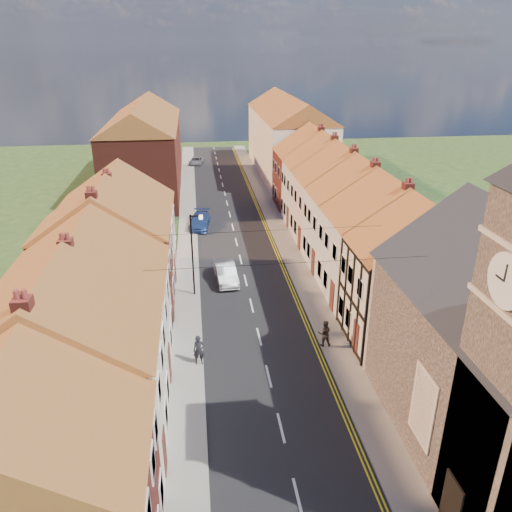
{
  "coord_description": "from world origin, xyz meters",
  "views": [
    {
      "loc": [
        -3.46,
        -12.15,
        16.81
      ],
      "look_at": [
        0.37,
        18.53,
        3.5
      ],
      "focal_mm": 35.0,
      "sensor_mm": 36.0,
      "label": 1
    }
  ],
  "objects_px": {
    "car_far": "(200,221)",
    "car_distant": "(196,161)",
    "lamppost": "(193,250)",
    "car_mid": "(226,273)",
    "pedestrian_right": "(324,333)",
    "pedestrian_left": "(199,350)"
  },
  "relations": [
    {
      "from": "car_far",
      "to": "car_distant",
      "type": "height_order",
      "value": "car_far"
    },
    {
      "from": "lamppost",
      "to": "car_far",
      "type": "bearing_deg",
      "value": 87.57
    },
    {
      "from": "car_mid",
      "to": "pedestrian_left",
      "type": "height_order",
      "value": "pedestrian_left"
    },
    {
      "from": "car_distant",
      "to": "pedestrian_right",
      "type": "distance_m",
      "value": 50.02
    },
    {
      "from": "lamppost",
      "to": "car_far",
      "type": "height_order",
      "value": "lamppost"
    },
    {
      "from": "lamppost",
      "to": "car_distant",
      "type": "xyz_separation_m",
      "value": [
        0.68,
        41.97,
        -3.0
      ]
    },
    {
      "from": "car_distant",
      "to": "car_far",
      "type": "bearing_deg",
      "value": -79.35
    },
    {
      "from": "car_far",
      "to": "pedestrian_right",
      "type": "height_order",
      "value": "pedestrian_right"
    },
    {
      "from": "lamppost",
      "to": "pedestrian_left",
      "type": "xyz_separation_m",
      "value": [
        0.09,
        -8.5,
        -2.54
      ]
    },
    {
      "from": "lamppost",
      "to": "car_distant",
      "type": "distance_m",
      "value": 42.08
    },
    {
      "from": "car_far",
      "to": "lamppost",
      "type": "bearing_deg",
      "value": -85.18
    },
    {
      "from": "pedestrian_left",
      "to": "lamppost",
      "type": "bearing_deg",
      "value": 87.17
    },
    {
      "from": "car_mid",
      "to": "pedestrian_left",
      "type": "xyz_separation_m",
      "value": [
        -2.22,
        -10.62,
        0.31
      ]
    },
    {
      "from": "car_mid",
      "to": "pedestrian_right",
      "type": "relative_size",
      "value": 2.56
    },
    {
      "from": "car_far",
      "to": "car_distant",
      "type": "relative_size",
      "value": 1.16
    },
    {
      "from": "pedestrian_right",
      "to": "car_distant",
      "type": "bearing_deg",
      "value": -76.2
    },
    {
      "from": "car_mid",
      "to": "pedestrian_right",
      "type": "xyz_separation_m",
      "value": [
        5.2,
        -9.69,
        0.25
      ]
    },
    {
      "from": "lamppost",
      "to": "car_mid",
      "type": "relative_size",
      "value": 1.43
    },
    {
      "from": "pedestrian_left",
      "to": "car_far",
      "type": "bearing_deg",
      "value": 85.25
    },
    {
      "from": "car_far",
      "to": "pedestrian_right",
      "type": "distance_m",
      "value": 23.04
    },
    {
      "from": "car_far",
      "to": "car_distant",
      "type": "bearing_deg",
      "value": 97.11
    },
    {
      "from": "car_mid",
      "to": "car_distant",
      "type": "bearing_deg",
      "value": 88.1
    }
  ]
}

